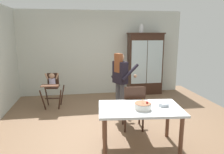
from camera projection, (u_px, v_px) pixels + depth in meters
The scene contains 10 objects.
ground_plane at pixel (115, 126), 4.57m from camera, with size 6.24×6.24×0.00m, color brown.
wall_back at pixel (101, 53), 6.83m from camera, with size 5.32×0.06×2.70m, color silver.
china_cabinet at pixel (145, 64), 6.87m from camera, with size 1.16×0.48×2.00m.
ceramic_vase at pixel (141, 29), 6.61m from camera, with size 0.13×0.13×0.27m.
high_chair_with_toddler at pixel (52, 84), 5.60m from camera, with size 0.62×0.72×0.95m.
adult_person at pixel (120, 77), 4.97m from camera, with size 0.65×0.64×1.53m.
dining_table at pixel (140, 113), 3.62m from camera, with size 1.50×1.00×0.74m.
birthday_cake at pixel (143, 106), 3.50m from camera, with size 0.28×0.28×0.19m.
serving_bowl at pixel (164, 105), 3.65m from camera, with size 0.18×0.18×0.06m, color #B2BCC6.
dining_chair_far_side at pixel (134, 105), 4.27m from camera, with size 0.48×0.48×0.96m.
Camera 1 is at (-0.75, -4.18, 2.00)m, focal length 33.49 mm.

